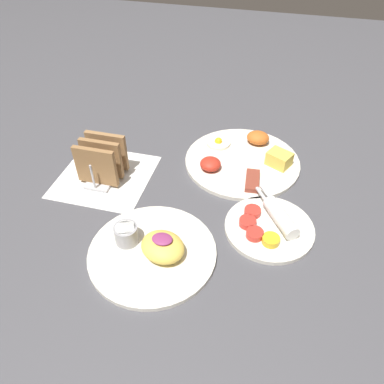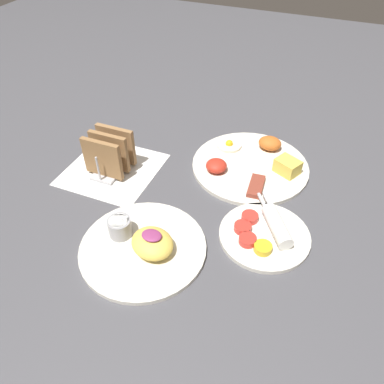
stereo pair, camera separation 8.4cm
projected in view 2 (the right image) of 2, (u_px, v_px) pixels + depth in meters
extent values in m
plane|color=#47474C|center=(185.00, 214.00, 0.83)|extent=(3.00, 3.00, 0.00)
cube|color=white|center=(113.00, 169.00, 0.95)|extent=(0.22, 0.22, 0.00)
cylinder|color=silver|center=(250.00, 166.00, 0.95)|extent=(0.29, 0.29, 0.01)
cube|color=#E5C64C|center=(287.00, 166.00, 0.91)|extent=(0.07, 0.06, 0.04)
ellipsoid|color=#C66023|center=(270.00, 143.00, 0.99)|extent=(0.06, 0.05, 0.03)
cylinder|color=#F4EACC|center=(229.00, 145.00, 1.00)|extent=(0.06, 0.06, 0.01)
sphere|color=yellow|center=(229.00, 144.00, 1.00)|extent=(0.02, 0.02, 0.02)
ellipsoid|color=red|center=(216.00, 166.00, 0.92)|extent=(0.05, 0.05, 0.03)
cube|color=brown|center=(256.00, 186.00, 0.87)|extent=(0.04, 0.08, 0.01)
cylinder|color=silver|center=(265.00, 234.00, 0.78)|extent=(0.19, 0.19, 0.01)
cylinder|color=red|center=(250.00, 217.00, 0.80)|extent=(0.04, 0.04, 0.01)
cylinder|color=red|center=(243.00, 227.00, 0.78)|extent=(0.04, 0.04, 0.01)
cylinder|color=red|center=(248.00, 240.00, 0.75)|extent=(0.04, 0.04, 0.01)
cylinder|color=gold|center=(263.00, 248.00, 0.74)|extent=(0.04, 0.04, 0.01)
cylinder|color=white|center=(277.00, 226.00, 0.77)|extent=(0.08, 0.10, 0.03)
cube|color=silver|center=(262.00, 201.00, 0.82)|extent=(0.03, 0.05, 0.00)
cube|color=silver|center=(267.00, 200.00, 0.82)|extent=(0.03, 0.05, 0.00)
cylinder|color=silver|center=(143.00, 248.00, 0.75)|extent=(0.25, 0.25, 0.01)
ellipsoid|color=#EAC651|center=(152.00, 243.00, 0.73)|extent=(0.11, 0.10, 0.04)
ellipsoid|color=#8C3366|center=(152.00, 235.00, 0.71)|extent=(0.04, 0.03, 0.01)
cylinder|color=#99999E|center=(120.00, 227.00, 0.76)|extent=(0.05, 0.05, 0.04)
cylinder|color=white|center=(119.00, 222.00, 0.75)|extent=(0.04, 0.04, 0.01)
cube|color=#B7B7BC|center=(112.00, 168.00, 0.94)|extent=(0.06, 0.12, 0.01)
cube|color=olive|center=(102.00, 159.00, 0.89)|extent=(0.10, 0.01, 0.10)
cube|color=olive|center=(109.00, 151.00, 0.91)|extent=(0.10, 0.01, 0.10)
cube|color=#956C43|center=(116.00, 144.00, 0.93)|extent=(0.10, 0.01, 0.10)
cylinder|color=#B7B7BC|center=(98.00, 169.00, 0.88)|extent=(0.01, 0.00, 0.07)
cylinder|color=#B7B7BC|center=(121.00, 144.00, 0.95)|extent=(0.01, 0.01, 0.07)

